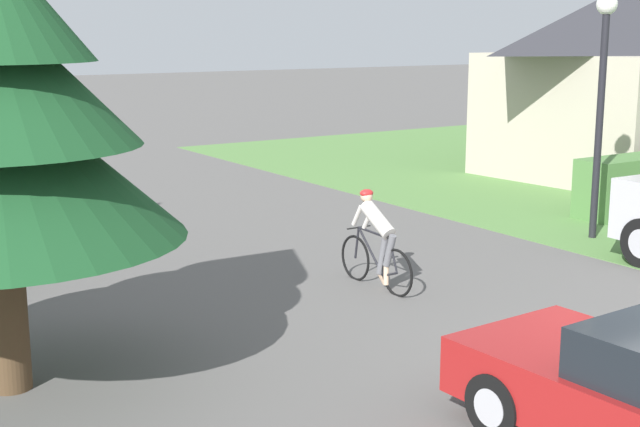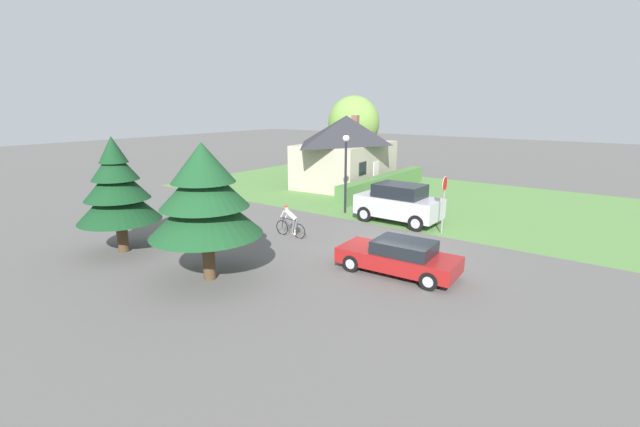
{
  "view_description": "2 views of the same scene",
  "coord_description": "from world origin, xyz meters",
  "px_view_note": "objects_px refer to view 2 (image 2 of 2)",
  "views": [
    {
      "loc": [
        -8.15,
        -5.32,
        3.88
      ],
      "look_at": [
        -1.48,
        4.94,
        1.33
      ],
      "focal_mm": 50.0,
      "sensor_mm": 36.0,
      "label": 1
    },
    {
      "loc": [
        -15.27,
        -7.55,
        6.13
      ],
      "look_at": [
        -0.83,
        3.06,
        1.56
      ],
      "focal_mm": 24.0,
      "sensor_mm": 36.0,
      "label": 2
    }
  ],
  "objects_px": {
    "conifer_tall_far": "(117,189)",
    "conifer_tall_near": "(205,196)",
    "sedan_left_lane": "(399,257)",
    "street_lamp": "(346,160)",
    "stop_sign": "(444,193)",
    "cyclist": "(291,222)",
    "deciduous_tree_right": "(354,123)",
    "parked_suv_right": "(399,203)",
    "cottage_house": "(346,149)"
  },
  "relations": [
    {
      "from": "conifer_tall_far",
      "to": "conifer_tall_near",
      "type": "bearing_deg",
      "value": -87.63
    },
    {
      "from": "sedan_left_lane",
      "to": "conifer_tall_far",
      "type": "bearing_deg",
      "value": 21.2
    },
    {
      "from": "street_lamp",
      "to": "conifer_tall_far",
      "type": "relative_size",
      "value": 0.93
    },
    {
      "from": "sedan_left_lane",
      "to": "street_lamp",
      "type": "xyz_separation_m",
      "value": [
        6.59,
        6.67,
        2.45
      ]
    },
    {
      "from": "stop_sign",
      "to": "street_lamp",
      "type": "height_order",
      "value": "street_lamp"
    },
    {
      "from": "cyclist",
      "to": "conifer_tall_near",
      "type": "distance_m",
      "value": 6.23
    },
    {
      "from": "cyclist",
      "to": "deciduous_tree_right",
      "type": "bearing_deg",
      "value": -66.84
    },
    {
      "from": "conifer_tall_far",
      "to": "cyclist",
      "type": "bearing_deg",
      "value": -36.69
    },
    {
      "from": "parked_suv_right",
      "to": "cyclist",
      "type": "bearing_deg",
      "value": 61.55
    },
    {
      "from": "cottage_house",
      "to": "stop_sign",
      "type": "relative_size",
      "value": 3.37
    },
    {
      "from": "cyclist",
      "to": "street_lamp",
      "type": "distance_m",
      "value": 5.91
    },
    {
      "from": "parked_suv_right",
      "to": "stop_sign",
      "type": "distance_m",
      "value": 2.84
    },
    {
      "from": "conifer_tall_near",
      "to": "deciduous_tree_right",
      "type": "distance_m",
      "value": 25.96
    },
    {
      "from": "sedan_left_lane",
      "to": "conifer_tall_near",
      "type": "height_order",
      "value": "conifer_tall_near"
    },
    {
      "from": "cottage_house",
      "to": "stop_sign",
      "type": "height_order",
      "value": "cottage_house"
    },
    {
      "from": "conifer_tall_near",
      "to": "conifer_tall_far",
      "type": "bearing_deg",
      "value": 92.37
    },
    {
      "from": "street_lamp",
      "to": "deciduous_tree_right",
      "type": "relative_size",
      "value": 0.66
    },
    {
      "from": "sedan_left_lane",
      "to": "conifer_tall_far",
      "type": "distance_m",
      "value": 11.85
    },
    {
      "from": "stop_sign",
      "to": "street_lamp",
      "type": "bearing_deg",
      "value": -100.48
    },
    {
      "from": "cyclist",
      "to": "stop_sign",
      "type": "height_order",
      "value": "stop_sign"
    },
    {
      "from": "parked_suv_right",
      "to": "deciduous_tree_right",
      "type": "relative_size",
      "value": 0.64
    },
    {
      "from": "cottage_house",
      "to": "deciduous_tree_right",
      "type": "distance_m",
      "value": 6.45
    },
    {
      "from": "street_lamp",
      "to": "stop_sign",
      "type": "bearing_deg",
      "value": -96.14
    },
    {
      "from": "conifer_tall_near",
      "to": "deciduous_tree_right",
      "type": "xyz_separation_m",
      "value": [
        24.27,
        9.1,
        1.46
      ]
    },
    {
      "from": "stop_sign",
      "to": "cyclist",
      "type": "bearing_deg",
      "value": -54.33
    },
    {
      "from": "cyclist",
      "to": "cottage_house",
      "type": "bearing_deg",
      "value": -68.23
    },
    {
      "from": "cyclist",
      "to": "stop_sign",
      "type": "distance_m",
      "value": 7.49
    },
    {
      "from": "street_lamp",
      "to": "conifer_tall_near",
      "type": "distance_m",
      "value": 11.17
    },
    {
      "from": "sedan_left_lane",
      "to": "cyclist",
      "type": "xyz_separation_m",
      "value": [
        1.2,
        6.26,
        0.08
      ]
    },
    {
      "from": "cottage_house",
      "to": "stop_sign",
      "type": "bearing_deg",
      "value": -132.12
    },
    {
      "from": "cottage_house",
      "to": "street_lamp",
      "type": "bearing_deg",
      "value": -152.27
    },
    {
      "from": "conifer_tall_near",
      "to": "conifer_tall_far",
      "type": "height_order",
      "value": "conifer_tall_near"
    },
    {
      "from": "stop_sign",
      "to": "street_lamp",
      "type": "distance_m",
      "value": 6.19
    },
    {
      "from": "stop_sign",
      "to": "cottage_house",
      "type": "bearing_deg",
      "value": -131.37
    },
    {
      "from": "cottage_house",
      "to": "street_lamp",
      "type": "relative_size",
      "value": 2.09
    },
    {
      "from": "sedan_left_lane",
      "to": "street_lamp",
      "type": "relative_size",
      "value": 0.99
    },
    {
      "from": "street_lamp",
      "to": "cottage_house",
      "type": "bearing_deg",
      "value": 32.82
    },
    {
      "from": "sedan_left_lane",
      "to": "cyclist",
      "type": "bearing_deg",
      "value": -13.47
    },
    {
      "from": "cottage_house",
      "to": "parked_suv_right",
      "type": "xyz_separation_m",
      "value": [
        -7.74,
        -8.37,
        -1.71
      ]
    },
    {
      "from": "stop_sign",
      "to": "deciduous_tree_right",
      "type": "distance_m",
      "value": 19.69
    },
    {
      "from": "sedan_left_lane",
      "to": "deciduous_tree_right",
      "type": "xyz_separation_m",
      "value": [
        19.77,
        14.4,
        3.87
      ]
    },
    {
      "from": "cyclist",
      "to": "deciduous_tree_right",
      "type": "relative_size",
      "value": 0.26
    },
    {
      "from": "deciduous_tree_right",
      "to": "sedan_left_lane",
      "type": "bearing_deg",
      "value": -143.94
    },
    {
      "from": "cottage_house",
      "to": "sedan_left_lane",
      "type": "bearing_deg",
      "value": -145.91
    },
    {
      "from": "stop_sign",
      "to": "conifer_tall_far",
      "type": "height_order",
      "value": "conifer_tall_far"
    },
    {
      "from": "sedan_left_lane",
      "to": "parked_suv_right",
      "type": "distance_m",
      "value": 7.26
    },
    {
      "from": "cyclist",
      "to": "sedan_left_lane",
      "type": "bearing_deg",
      "value": 168.68
    },
    {
      "from": "cottage_house",
      "to": "conifer_tall_far",
      "type": "relative_size",
      "value": 1.94
    },
    {
      "from": "deciduous_tree_right",
      "to": "conifer_tall_near",
      "type": "bearing_deg",
      "value": -159.44
    },
    {
      "from": "conifer_tall_near",
      "to": "conifer_tall_far",
      "type": "distance_m",
      "value": 5.38
    }
  ]
}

